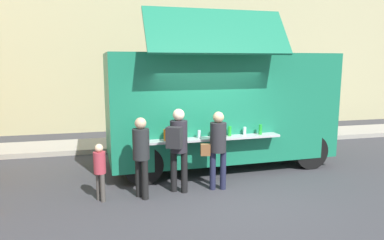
{
  "coord_description": "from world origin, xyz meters",
  "views": [
    {
      "loc": [
        -2.28,
        -6.43,
        2.75
      ],
      "look_at": [
        -0.21,
        2.01,
        1.3
      ],
      "focal_mm": 32.91,
      "sensor_mm": 36.0,
      "label": 1
    }
  ],
  "objects_px": {
    "food_truck_main": "(218,105)",
    "customer_mid_with_backpack": "(178,142)",
    "trash_bin": "(311,126)",
    "customer_rear_waiting": "(141,151)",
    "customer_front_ordering": "(217,144)",
    "child_near_queue": "(100,167)"
  },
  "relations": [
    {
      "from": "food_truck_main",
      "to": "customer_mid_with_backpack",
      "type": "xyz_separation_m",
      "value": [
        -1.46,
        -1.84,
        -0.52
      ]
    },
    {
      "from": "food_truck_main",
      "to": "customer_mid_with_backpack",
      "type": "relative_size",
      "value": 3.26
    },
    {
      "from": "trash_bin",
      "to": "customer_rear_waiting",
      "type": "xyz_separation_m",
      "value": [
        -6.56,
        -4.27,
        0.53
      ]
    },
    {
      "from": "trash_bin",
      "to": "customer_front_ordering",
      "type": "relative_size",
      "value": 0.54
    },
    {
      "from": "trash_bin",
      "to": "customer_front_ordering",
      "type": "xyz_separation_m",
      "value": [
        -4.93,
        -4.17,
        0.55
      ]
    },
    {
      "from": "customer_front_ordering",
      "to": "child_near_queue",
      "type": "relative_size",
      "value": 1.46
    },
    {
      "from": "customer_rear_waiting",
      "to": "trash_bin",
      "type": "bearing_deg",
      "value": 2.15
    },
    {
      "from": "customer_front_ordering",
      "to": "child_near_queue",
      "type": "distance_m",
      "value": 2.47
    },
    {
      "from": "trash_bin",
      "to": "customer_mid_with_backpack",
      "type": "relative_size",
      "value": 0.51
    },
    {
      "from": "customer_mid_with_backpack",
      "to": "customer_rear_waiting",
      "type": "xyz_separation_m",
      "value": [
        -0.78,
        -0.11,
        -0.1
      ]
    },
    {
      "from": "customer_front_ordering",
      "to": "child_near_queue",
      "type": "xyz_separation_m",
      "value": [
        -2.45,
        -0.07,
        -0.32
      ]
    },
    {
      "from": "food_truck_main",
      "to": "trash_bin",
      "type": "xyz_separation_m",
      "value": [
        4.32,
        2.32,
        -1.16
      ]
    },
    {
      "from": "trash_bin",
      "to": "child_near_queue",
      "type": "height_order",
      "value": "child_near_queue"
    },
    {
      "from": "food_truck_main",
      "to": "trash_bin",
      "type": "bearing_deg",
      "value": 25.86
    },
    {
      "from": "customer_front_ordering",
      "to": "customer_mid_with_backpack",
      "type": "height_order",
      "value": "customer_mid_with_backpack"
    },
    {
      "from": "customer_front_ordering",
      "to": "customer_rear_waiting",
      "type": "distance_m",
      "value": 1.64
    },
    {
      "from": "food_truck_main",
      "to": "customer_front_ordering",
      "type": "distance_m",
      "value": 2.03
    },
    {
      "from": "trash_bin",
      "to": "customer_mid_with_backpack",
      "type": "bearing_deg",
      "value": -144.27
    },
    {
      "from": "customer_front_ordering",
      "to": "customer_rear_waiting",
      "type": "relative_size",
      "value": 1.03
    },
    {
      "from": "food_truck_main",
      "to": "customer_rear_waiting",
      "type": "bearing_deg",
      "value": -141.33
    },
    {
      "from": "food_truck_main",
      "to": "customer_front_ordering",
      "type": "relative_size",
      "value": 3.41
    },
    {
      "from": "trash_bin",
      "to": "customer_rear_waiting",
      "type": "height_order",
      "value": "customer_rear_waiting"
    }
  ]
}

